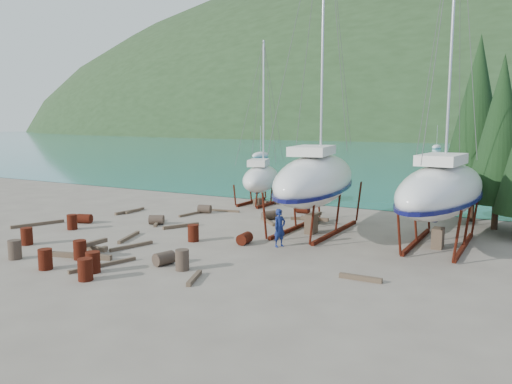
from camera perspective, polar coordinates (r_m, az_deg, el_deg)
The scene contains 46 objects.
ground at distance 25.18m, azimuth -6.72°, elevation -6.27°, with size 600.00×600.00×0.00m, color #695F53.
far_house_left at distance 222.50m, azimuth 10.25°, elevation 6.85°, with size 6.60×5.60×5.60m.
far_house_center at distance 212.46m, azimuth 20.53°, elevation 6.44°, with size 6.60×5.60×5.60m.
cypress_near_right at distance 31.67m, azimuth 26.17°, elevation 6.45°, with size 3.60×3.60×10.00m.
cypress_back_left at distance 33.80m, azimuth 23.92°, elevation 8.09°, with size 4.14×4.14×11.50m.
moored_boat_left at distance 91.42m, azimuth 0.51°, elevation 4.21°, with size 2.00×5.00×6.05m.
moored_boat_mid at distance 99.87m, azimuth 27.14°, elevation 3.66°, with size 2.00×5.00×6.05m.
moored_boat_far at distance 131.68m, azimuth 19.94°, elevation 4.84°, with size 2.00×5.00×6.05m.
large_sailboat_near at distance 28.27m, azimuth 6.88°, elevation 1.53°, with size 5.51×12.41×18.88m.
large_sailboat_far at distance 26.39m, azimuth 20.50°, elevation 0.28°, with size 3.97×11.31×17.59m.
small_sailboat_shore at distance 37.96m, azimuth 0.56°, elevation 1.62°, with size 4.81×8.03×12.25m.
worker at distance 24.92m, azimuth 2.72°, elevation -4.11°, with size 0.70×0.46×1.91m, color navy.
drum_0 at distance 27.92m, azimuth -24.72°, elevation -4.62°, with size 0.58×0.58×0.88m, color #5C190F.
drum_1 at distance 22.25m, azimuth -10.47°, elevation -7.47°, with size 0.58×0.58×0.88m, color #2D2823.
drum_2 at distance 32.61m, azimuth -19.02°, elevation -2.90°, with size 0.58×0.58×0.88m, color #5C190F.
drum_3 at distance 21.80m, azimuth -18.12°, elevation -7.64°, with size 0.58×0.58×0.88m, color #5C190F.
drum_4 at distance 34.41m, azimuth 5.38°, elevation -1.96°, with size 0.58×0.58×0.88m, color #5C190F.
drum_6 at distance 25.57m, azimuth -1.31°, elevation -5.33°, with size 0.58×0.58×0.88m, color #5C190F.
drum_7 at distance 20.85m, azimuth -18.93°, elevation -8.38°, with size 0.58×0.58×0.88m, color #5C190F.
drum_8 at distance 30.92m, azimuth -20.28°, elevation -3.24°, with size 0.58×0.58×0.88m, color #5C190F.
drum_9 at distance 34.50m, azimuth -5.89°, elevation -1.94°, with size 0.58×0.58×0.88m, color #2D2823.
drum_10 at distance 24.08m, azimuth -19.48°, elevation -6.25°, with size 0.58×0.58×0.88m, color #5C190F.
drum_11 at distance 31.97m, azimuth 1.51°, elevation -2.67°, with size 0.58×0.58×0.88m, color #2D2823.
drum_13 at distance 22.97m, azimuth -22.94°, elevation -7.09°, with size 0.58×0.58×0.88m, color #5C190F.
drum_14 at distance 26.31m, azimuth -7.18°, elevation -4.68°, with size 0.58×0.58×0.88m, color #5C190F.
drum_15 at distance 31.11m, azimuth -11.30°, elevation -3.12°, with size 0.58×0.58×0.88m, color #2D2823.
drum_16 at distance 25.24m, azimuth -25.85°, elevation -5.95°, with size 0.58×0.58×0.88m, color #2D2823.
drum_17 at distance 21.31m, azimuth -8.43°, elevation -7.68°, with size 0.58×0.58×0.88m, color #2D2823.
timber_0 at distance 35.02m, azimuth -3.75°, elevation -2.13°, with size 0.14×2.38×0.14m, color brown.
timber_1 at distance 20.27m, azimuth 11.84°, elevation -9.59°, with size 0.19×1.71×0.19m, color brown.
timber_2 at distance 35.48m, azimuth -14.42°, elevation -2.20°, with size 0.19×2.15×0.19m, color brown.
timber_3 at distance 22.64m, azimuth -17.05°, elevation -7.98°, with size 0.15×3.10×0.15m, color brown.
timber_4 at distance 31.34m, azimuth -11.13°, elevation -3.41°, with size 0.17×2.26×0.17m, color brown.
timber_5 at distance 25.62m, azimuth -14.02°, elevation -6.02°, with size 0.16×2.38×0.16m, color brown.
timber_6 at distance 32.07m, azimuth 5.47°, elevation -3.03°, with size 0.19×1.67×0.19m, color brown.
timber_7 at distance 20.02m, azimuth -7.07°, elevation -9.73°, with size 0.17×1.70×0.17m, color brown.
timber_8 at distance 29.96m, azimuth -8.57°, elevation -3.85°, with size 0.19×2.30×0.19m, color brown.
timber_9 at distance 38.76m, azimuth 1.11°, elevation -1.15°, with size 0.15×2.40×0.15m, color brown.
timber_10 at distance 31.09m, azimuth 1.34°, elevation -3.36°, with size 0.16×2.41×0.16m, color brown.
timber_12 at distance 27.62m, azimuth -14.32°, elevation -5.02°, with size 0.17×2.50×0.17m, color brown.
timber_14 at distance 32.95m, azimuth -23.66°, elevation -3.37°, with size 0.18×3.11×0.18m, color brown.
timber_15 at distance 34.04m, azimuth -7.28°, elevation -2.46°, with size 0.15×2.51×0.15m, color brown.
timber_16 at distance 24.32m, azimuth -19.36°, elevation -6.90°, with size 0.23×3.04×0.23m, color brown.
timber_17 at distance 35.92m, azimuth -13.67°, elevation -2.07°, with size 0.16×2.12×0.16m, color brown.
timber_pile_fore at distance 24.90m, azimuth -18.24°, elevation -6.07°, with size 1.80×1.80×0.60m.
timber_pile_aft at distance 31.00m, azimuth 6.72°, elevation -3.04°, with size 1.80×1.80×0.60m.
Camera 1 is at (14.59, -19.60, 6.09)m, focal length 35.00 mm.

